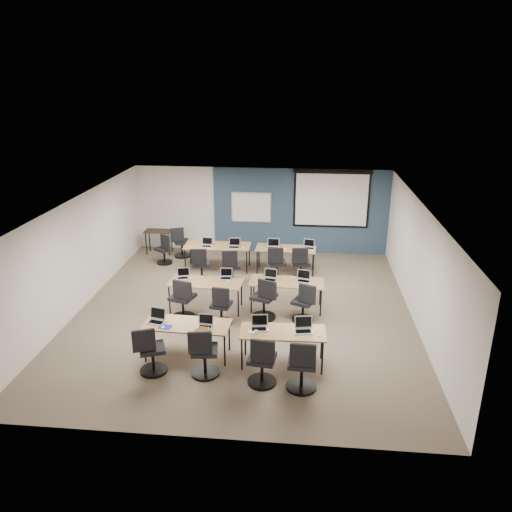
# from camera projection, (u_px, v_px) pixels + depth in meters

# --- Properties ---
(floor) EXTENTS (8.00, 9.00, 0.02)m
(floor) POSITION_uv_depth(u_px,v_px,m) (244.00, 311.00, 12.10)
(floor) COLOR #6B6354
(floor) RESTS_ON ground
(ceiling) EXTENTS (8.00, 9.00, 0.02)m
(ceiling) POSITION_uv_depth(u_px,v_px,m) (243.00, 203.00, 11.17)
(ceiling) COLOR white
(ceiling) RESTS_ON ground
(wall_back) EXTENTS (8.00, 0.04, 2.70)m
(wall_back) POSITION_uv_depth(u_px,v_px,m) (261.00, 210.00, 15.84)
(wall_back) COLOR beige
(wall_back) RESTS_ON ground
(wall_front) EXTENTS (8.00, 0.04, 2.70)m
(wall_front) POSITION_uv_depth(u_px,v_px,m) (207.00, 365.00, 7.43)
(wall_front) COLOR beige
(wall_front) RESTS_ON ground
(wall_left) EXTENTS (0.04, 9.00, 2.70)m
(wall_left) POSITION_uv_depth(u_px,v_px,m) (79.00, 254.00, 12.01)
(wall_left) COLOR beige
(wall_left) RESTS_ON ground
(wall_right) EXTENTS (0.04, 9.00, 2.70)m
(wall_right) POSITION_uv_depth(u_px,v_px,m) (419.00, 266.00, 11.27)
(wall_right) COLOR beige
(wall_right) RESTS_ON ground
(blue_accent_panel) EXTENTS (5.50, 0.04, 2.70)m
(blue_accent_panel) POSITION_uv_depth(u_px,v_px,m) (300.00, 211.00, 15.70)
(blue_accent_panel) COLOR #3D5977
(blue_accent_panel) RESTS_ON wall_back
(whiteboard) EXTENTS (1.28, 0.03, 0.98)m
(whiteboard) POSITION_uv_depth(u_px,v_px,m) (251.00, 207.00, 15.77)
(whiteboard) COLOR #B1B9C6
(whiteboard) RESTS_ON wall_back
(projector_screen) EXTENTS (2.40, 0.10, 1.82)m
(projector_screen) POSITION_uv_depth(u_px,v_px,m) (332.00, 196.00, 15.37)
(projector_screen) COLOR black
(projector_screen) RESTS_ON wall_back
(training_table_front_left) EXTENTS (1.73, 0.72, 0.73)m
(training_table_front_left) POSITION_uv_depth(u_px,v_px,m) (187.00, 326.00, 9.97)
(training_table_front_left) COLOR #AA7C46
(training_table_front_left) RESTS_ON floor
(training_table_front_right) EXTENTS (1.66, 0.69, 0.73)m
(training_table_front_right) POSITION_uv_depth(u_px,v_px,m) (283.00, 334.00, 9.68)
(training_table_front_right) COLOR #A77247
(training_table_front_right) RESTS_ON floor
(training_table_mid_left) EXTENTS (1.77, 0.74, 0.73)m
(training_table_mid_left) POSITION_uv_depth(u_px,v_px,m) (206.00, 284.00, 11.98)
(training_table_mid_left) COLOR olive
(training_table_mid_left) RESTS_ON floor
(training_table_mid_right) EXTENTS (1.77, 0.74, 0.73)m
(training_table_mid_right) POSITION_uv_depth(u_px,v_px,m) (287.00, 283.00, 12.01)
(training_table_mid_right) COLOR #A66740
(training_table_mid_right) RESTS_ON floor
(training_table_back_left) EXTENTS (1.91, 0.80, 0.73)m
(training_table_back_left) POSITION_uv_depth(u_px,v_px,m) (217.00, 247.00, 14.53)
(training_table_back_left) COLOR brown
(training_table_back_left) RESTS_ON floor
(training_table_back_right) EXTENTS (1.71, 0.71, 0.73)m
(training_table_back_right) POSITION_uv_depth(u_px,v_px,m) (286.00, 250.00, 14.30)
(training_table_back_right) COLOR olive
(training_table_back_right) RESTS_ON floor
(laptop_0) EXTENTS (0.35, 0.29, 0.26)m
(laptop_0) POSITION_uv_depth(u_px,v_px,m) (157.00, 319.00, 10.03)
(laptop_0) COLOR silver
(laptop_0) RESTS_ON training_table_front_left
(mouse_0) EXTENTS (0.06, 0.10, 0.04)m
(mouse_0) POSITION_uv_depth(u_px,v_px,m) (163.00, 327.00, 9.80)
(mouse_0) COLOR white
(mouse_0) RESTS_ON training_table_front_left
(task_chair_0) EXTENTS (0.56, 0.53, 1.01)m
(task_chair_0) POSITION_uv_depth(u_px,v_px,m) (151.00, 354.00, 9.48)
(task_chair_0) COLOR black
(task_chair_0) RESTS_ON floor
(laptop_1) EXTENTS (0.30, 0.26, 0.23)m
(laptop_1) POSITION_uv_depth(u_px,v_px,m) (205.00, 324.00, 9.84)
(laptop_1) COLOR #B9B9B9
(laptop_1) RESTS_ON training_table_front_left
(mouse_1) EXTENTS (0.06, 0.09, 0.03)m
(mouse_1) POSITION_uv_depth(u_px,v_px,m) (209.00, 328.00, 9.77)
(mouse_1) COLOR white
(mouse_1) RESTS_ON training_table_front_left
(task_chair_1) EXTENTS (0.55, 0.55, 1.03)m
(task_chair_1) POSITION_uv_depth(u_px,v_px,m) (204.00, 356.00, 9.39)
(task_chair_1) COLOR black
(task_chair_1) RESTS_ON floor
(laptop_2) EXTENTS (0.33, 0.28, 0.25)m
(laptop_2) POSITION_uv_depth(u_px,v_px,m) (259.00, 325.00, 9.76)
(laptop_2) COLOR #B1B1B3
(laptop_2) RESTS_ON training_table_front_right
(mouse_2) EXTENTS (0.06, 0.10, 0.04)m
(mouse_2) POSITION_uv_depth(u_px,v_px,m) (268.00, 330.00, 9.69)
(mouse_2) COLOR white
(mouse_2) RESTS_ON training_table_front_right
(task_chair_2) EXTENTS (0.55, 0.55, 1.02)m
(task_chair_2) POSITION_uv_depth(u_px,v_px,m) (262.00, 365.00, 9.11)
(task_chair_2) COLOR black
(task_chair_2) RESTS_ON floor
(laptop_3) EXTENTS (0.35, 0.30, 0.26)m
(laptop_3) POSITION_uv_depth(u_px,v_px,m) (303.00, 328.00, 9.67)
(laptop_3) COLOR silver
(laptop_3) RESTS_ON training_table_front_right
(mouse_3) EXTENTS (0.08, 0.11, 0.03)m
(mouse_3) POSITION_uv_depth(u_px,v_px,m) (319.00, 335.00, 9.49)
(mouse_3) COLOR white
(mouse_3) RESTS_ON training_table_front_right
(task_chair_3) EXTENTS (0.57, 0.57, 1.04)m
(task_chair_3) POSITION_uv_depth(u_px,v_px,m) (302.00, 369.00, 8.96)
(task_chair_3) COLOR black
(task_chair_3) RESTS_ON floor
(laptop_4) EXTENTS (0.31, 0.26, 0.23)m
(laptop_4) POSITION_uv_depth(u_px,v_px,m) (183.00, 276.00, 12.18)
(laptop_4) COLOR silver
(laptop_4) RESTS_ON training_table_mid_left
(mouse_4) EXTENTS (0.09, 0.12, 0.04)m
(mouse_4) POSITION_uv_depth(u_px,v_px,m) (191.00, 279.00, 12.12)
(mouse_4) COLOR white
(mouse_4) RESTS_ON training_table_mid_left
(task_chair_4) EXTENTS (0.58, 0.57, 1.05)m
(task_chair_4) POSITION_uv_depth(u_px,v_px,m) (183.00, 302.00, 11.57)
(task_chair_4) COLOR black
(task_chair_4) RESTS_ON floor
(laptop_5) EXTENTS (0.30, 0.26, 0.23)m
(laptop_5) POSITION_uv_depth(u_px,v_px,m) (226.00, 276.00, 12.17)
(laptop_5) COLOR #B0B0BE
(laptop_5) RESTS_ON training_table_mid_left
(mouse_5) EXTENTS (0.08, 0.11, 0.03)m
(mouse_5) POSITION_uv_depth(u_px,v_px,m) (229.00, 281.00, 11.99)
(mouse_5) COLOR white
(mouse_5) RESTS_ON training_table_mid_left
(task_chair_5) EXTENTS (0.49, 0.49, 0.97)m
(task_chair_5) POSITION_uv_depth(u_px,v_px,m) (221.00, 309.00, 11.35)
(task_chair_5) COLOR black
(task_chair_5) RESTS_ON floor
(laptop_6) EXTENTS (0.32, 0.27, 0.24)m
(laptop_6) POSITION_uv_depth(u_px,v_px,m) (270.00, 277.00, 12.08)
(laptop_6) COLOR silver
(laptop_6) RESTS_ON training_table_mid_right
(mouse_6) EXTENTS (0.07, 0.09, 0.03)m
(mouse_6) POSITION_uv_depth(u_px,v_px,m) (278.00, 283.00, 11.85)
(mouse_6) COLOR white
(mouse_6) RESTS_ON training_table_mid_right
(task_chair_6) EXTENTS (0.60, 0.57, 1.04)m
(task_chair_6) POSITION_uv_depth(u_px,v_px,m) (265.00, 302.00, 11.60)
(task_chair_6) COLOR black
(task_chair_6) RESTS_ON floor
(laptop_7) EXTENTS (0.33, 0.28, 0.25)m
(laptop_7) POSITION_uv_depth(u_px,v_px,m) (304.00, 278.00, 12.01)
(laptop_7) COLOR #ACACAC
(laptop_7) RESTS_ON training_table_mid_right
(mouse_7) EXTENTS (0.08, 0.10, 0.03)m
(mouse_7) POSITION_uv_depth(u_px,v_px,m) (312.00, 284.00, 11.81)
(mouse_7) COLOR white
(mouse_7) RESTS_ON training_table_mid_right
(task_chair_7) EXTENTS (0.54, 0.50, 0.99)m
(task_chair_7) POSITION_uv_depth(u_px,v_px,m) (304.00, 306.00, 11.48)
(task_chair_7) COLOR black
(task_chair_7) RESTS_ON floor
(laptop_8) EXTENTS (0.32, 0.27, 0.24)m
(laptop_8) POSITION_uv_depth(u_px,v_px,m) (207.00, 244.00, 14.43)
(laptop_8) COLOR silver
(laptop_8) RESTS_ON training_table_back_left
(mouse_8) EXTENTS (0.09, 0.11, 0.03)m
(mouse_8) POSITION_uv_depth(u_px,v_px,m) (209.00, 248.00, 14.24)
(mouse_8) COLOR white
(mouse_8) RESTS_ON training_table_back_left
(task_chair_8) EXTENTS (0.52, 0.52, 1.00)m
(task_chair_8) POSITION_uv_depth(u_px,v_px,m) (201.00, 267.00, 13.74)
(task_chair_8) COLOR black
(task_chair_8) RESTS_ON floor
(laptop_9) EXTENTS (0.33, 0.28, 0.25)m
(laptop_9) POSITION_uv_depth(u_px,v_px,m) (234.00, 245.00, 14.35)
(laptop_9) COLOR silver
(laptop_9) RESTS_ON training_table_back_left
(mouse_9) EXTENTS (0.07, 0.10, 0.03)m
(mouse_9) POSITION_uv_depth(u_px,v_px,m) (243.00, 248.00, 14.28)
(mouse_9) COLOR white
(mouse_9) RESTS_ON training_table_back_left
(task_chair_9) EXTENTS (0.51, 0.51, 0.99)m
(task_chair_9) POSITION_uv_depth(u_px,v_px,m) (232.00, 269.00, 13.61)
(task_chair_9) COLOR black
(task_chair_9) RESTS_ON floor
(laptop_10) EXTENTS (0.35, 0.29, 0.26)m
(laptop_10) POSITION_uv_depth(u_px,v_px,m) (273.00, 246.00, 14.28)
(laptop_10) COLOR silver
(laptop_10) RESTS_ON training_table_back_right
(mouse_10) EXTENTS (0.09, 0.12, 0.04)m
(mouse_10) POSITION_uv_depth(u_px,v_px,m) (285.00, 249.00, 14.17)
(mouse_10) COLOR white
(mouse_10) RESTS_ON training_table_back_right
(task_chair_10) EXTENTS (0.52, 0.52, 1.00)m
(task_chair_10) POSITION_uv_depth(u_px,v_px,m) (277.00, 266.00, 13.81)
(task_chair_10) COLOR black
(task_chair_10) RESTS_ON floor
(laptop_11) EXTENTS (0.32, 0.27, 0.24)m
(laptop_11) POSITION_uv_depth(u_px,v_px,m) (309.00, 246.00, 14.27)
(laptop_11) COLOR silver
(laptop_11) RESTS_ON training_table_back_right
(mouse_11) EXTENTS (0.08, 0.11, 0.03)m
(mouse_11) POSITION_uv_depth(u_px,v_px,m) (312.00, 250.00, 14.06)
(mouse_11) COLOR white
(mouse_11) RESTS_ON training_table_back_right
(task_chair_11) EXTENTS (0.53, 0.53, 1.01)m
(task_chair_11) POSITION_uv_depth(u_px,v_px,m) (301.00, 266.00, 13.78)
(task_chair_11) COLOR black
(task_chair_11) RESTS_ON floor
(blue_mousepad) EXTENTS (0.28, 0.25, 0.01)m
(blue_mousepad) POSITION_uv_depth(u_px,v_px,m) (165.00, 327.00, 9.83)
(blue_mousepad) COLOR #191A99
(blue_mousepad) RESTS_ON training_table_front_left
(snack_bowl) EXTENTS (0.40, 0.40, 0.08)m
(snack_bowl) POSITION_uv_depth(u_px,v_px,m) (202.00, 331.00, 9.60)
(snack_bowl) COLOR brown
(snack_bowl) RESTS_ON training_table_front_left
(snack_plate) EXTENTS (0.21, 0.21, 0.01)m
(snack_plate) POSITION_uv_depth(u_px,v_px,m) (253.00, 331.00, 9.65)
(snack_plate) COLOR white
(snack_plate) RESTS_ON training_table_front_right
(coffee_cup) EXTENTS (0.06, 0.06, 0.05)m
(coffee_cup) POSITION_uv_depth(u_px,v_px,m) (256.00, 333.00, 9.55)
(coffee_cup) COLOR silver
(coffee_cup) RESTS_ON snack_plate
(utility_table) EXTENTS (0.86, 0.48, 0.75)m
(utility_table) POSITION_uv_depth(u_px,v_px,m) (158.00, 234.00, 15.84)
(utility_table) COLOR black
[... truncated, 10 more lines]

